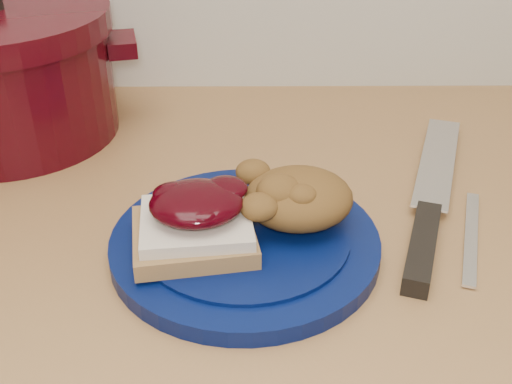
{
  "coord_description": "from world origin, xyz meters",
  "views": [
    {
      "loc": [
        0.03,
        0.96,
        1.25
      ],
      "look_at": [
        0.04,
        1.44,
        0.95
      ],
      "focal_mm": 45.0,
      "sensor_mm": 36.0,
      "label": 1
    }
  ],
  "objects_px": {
    "chef_knife": "(427,220)",
    "plate": "(245,244)",
    "dutch_oven": "(4,73)",
    "butter_knife": "(471,236)"
  },
  "relations": [
    {
      "from": "chef_knife",
      "to": "plate",
      "type": "bearing_deg",
      "value": 119.91
    },
    {
      "from": "chef_knife",
      "to": "dutch_oven",
      "type": "relative_size",
      "value": 1.02
    },
    {
      "from": "dutch_oven",
      "to": "plate",
      "type": "bearing_deg",
      "value": -40.72
    },
    {
      "from": "chef_knife",
      "to": "butter_knife",
      "type": "height_order",
      "value": "chef_knife"
    },
    {
      "from": "plate",
      "to": "chef_knife",
      "type": "bearing_deg",
      "value": 11.34
    },
    {
      "from": "butter_knife",
      "to": "chef_knife",
      "type": "bearing_deg",
      "value": 82.52
    },
    {
      "from": "plate",
      "to": "butter_knife",
      "type": "xyz_separation_m",
      "value": [
        0.21,
        0.02,
        -0.0
      ]
    },
    {
      "from": "plate",
      "to": "chef_knife",
      "type": "relative_size",
      "value": 0.76
    },
    {
      "from": "chef_knife",
      "to": "dutch_oven",
      "type": "xyz_separation_m",
      "value": [
        -0.45,
        0.21,
        0.07
      ]
    },
    {
      "from": "plate",
      "to": "dutch_oven",
      "type": "height_order",
      "value": "dutch_oven"
    }
  ]
}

